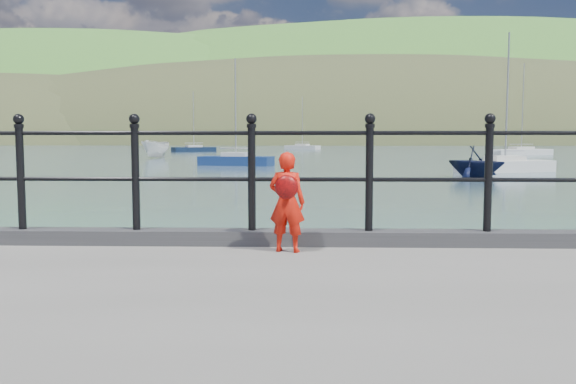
{
  "coord_description": "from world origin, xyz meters",
  "views": [
    {
      "loc": [
        -0.03,
        -6.35,
        2.1
      ],
      "look_at": [
        -0.23,
        -0.2,
        1.55
      ],
      "focal_mm": 38.0,
      "sensor_mm": 36.0,
      "label": 1
    }
  ],
  "objects_px": {
    "sailboat_deep": "(302,148)",
    "sailboat_left": "(194,150)",
    "child": "(287,201)",
    "sailboat_near": "(505,167)",
    "launch_white": "(156,149)",
    "sailboat_port": "(236,161)",
    "launch_navy": "(476,161)",
    "railing": "(310,165)",
    "sailboat_far": "(521,152)"
  },
  "relations": [
    {
      "from": "launch_white",
      "to": "sailboat_port",
      "type": "height_order",
      "value": "sailboat_port"
    },
    {
      "from": "sailboat_left",
      "to": "sailboat_near",
      "type": "relative_size",
      "value": 1.04
    },
    {
      "from": "railing",
      "to": "sailboat_port",
      "type": "xyz_separation_m",
      "value": [
        -5.37,
        39.24,
        -1.48
      ]
    },
    {
      "from": "sailboat_deep",
      "to": "sailboat_far",
      "type": "bearing_deg",
      "value": -20.17
    },
    {
      "from": "sailboat_port",
      "to": "sailboat_far",
      "type": "relative_size",
      "value": 0.74
    },
    {
      "from": "launch_navy",
      "to": "railing",
      "type": "bearing_deg",
      "value": -154.83
    },
    {
      "from": "child",
      "to": "sailboat_far",
      "type": "distance_m",
      "value": 72.66
    },
    {
      "from": "sailboat_deep",
      "to": "sailboat_near",
      "type": "height_order",
      "value": "sailboat_deep"
    },
    {
      "from": "launch_white",
      "to": "launch_navy",
      "type": "xyz_separation_m",
      "value": [
        24.18,
        -28.6,
        -0.08
      ]
    },
    {
      "from": "launch_navy",
      "to": "sailboat_deep",
      "type": "bearing_deg",
      "value": 51.28
    },
    {
      "from": "railing",
      "to": "launch_navy",
      "type": "xyz_separation_m",
      "value": [
        8.89,
        26.32,
        -0.98
      ]
    },
    {
      "from": "railing",
      "to": "sailboat_far",
      "type": "height_order",
      "value": "sailboat_far"
    },
    {
      "from": "railing",
      "to": "launch_navy",
      "type": "distance_m",
      "value": 27.8
    },
    {
      "from": "sailboat_left",
      "to": "sailboat_near",
      "type": "height_order",
      "value": "sailboat_left"
    },
    {
      "from": "launch_navy",
      "to": "sailboat_left",
      "type": "height_order",
      "value": "sailboat_left"
    },
    {
      "from": "sailboat_deep",
      "to": "launch_navy",
      "type": "bearing_deg",
      "value": -51.03
    },
    {
      "from": "child",
      "to": "sailboat_left",
      "type": "bearing_deg",
      "value": -65.13
    },
    {
      "from": "launch_navy",
      "to": "sailboat_near",
      "type": "height_order",
      "value": "sailboat_near"
    },
    {
      "from": "launch_white",
      "to": "sailboat_deep",
      "type": "distance_m",
      "value": 48.29
    },
    {
      "from": "child",
      "to": "sailboat_near",
      "type": "relative_size",
      "value": 0.11
    },
    {
      "from": "launch_white",
      "to": "sailboat_port",
      "type": "xyz_separation_m",
      "value": [
        9.93,
        -15.68,
        -0.58
      ]
    },
    {
      "from": "child",
      "to": "sailboat_port",
      "type": "height_order",
      "value": "sailboat_port"
    },
    {
      "from": "launch_navy",
      "to": "sailboat_far",
      "type": "height_order",
      "value": "sailboat_far"
    },
    {
      "from": "child",
      "to": "sailboat_left",
      "type": "height_order",
      "value": "sailboat_left"
    },
    {
      "from": "sailboat_deep",
      "to": "sailboat_left",
      "type": "bearing_deg",
      "value": -97.99
    },
    {
      "from": "launch_white",
      "to": "launch_navy",
      "type": "distance_m",
      "value": 37.46
    },
    {
      "from": "launch_white",
      "to": "sailboat_near",
      "type": "height_order",
      "value": "sailboat_near"
    },
    {
      "from": "launch_white",
      "to": "sailboat_far",
      "type": "xyz_separation_m",
      "value": [
        40.86,
        12.6,
        -0.58
      ]
    },
    {
      "from": "sailboat_left",
      "to": "sailboat_port",
      "type": "bearing_deg",
      "value": -107.91
    },
    {
      "from": "sailboat_deep",
      "to": "sailboat_port",
      "type": "bearing_deg",
      "value": -62.63
    },
    {
      "from": "launch_navy",
      "to": "sailboat_deep",
      "type": "height_order",
      "value": "sailboat_deep"
    },
    {
      "from": "railing",
      "to": "sailboat_port",
      "type": "bearing_deg",
      "value": 97.79
    },
    {
      "from": "launch_navy",
      "to": "sailboat_left",
      "type": "distance_m",
      "value": 61.26
    },
    {
      "from": "launch_navy",
      "to": "sailboat_near",
      "type": "bearing_deg",
      "value": 10.92
    },
    {
      "from": "sailboat_left",
      "to": "sailboat_far",
      "type": "relative_size",
      "value": 0.81
    },
    {
      "from": "launch_navy",
      "to": "sailboat_port",
      "type": "bearing_deg",
      "value": 91.63
    },
    {
      "from": "child",
      "to": "sailboat_near",
      "type": "height_order",
      "value": "sailboat_near"
    },
    {
      "from": "sailboat_far",
      "to": "sailboat_deep",
      "type": "bearing_deg",
      "value": 104.99
    },
    {
      "from": "railing",
      "to": "sailboat_near",
      "type": "distance_m",
      "value": 33.35
    },
    {
      "from": "child",
      "to": "sailboat_left",
      "type": "relative_size",
      "value": 0.11
    },
    {
      "from": "sailboat_deep",
      "to": "sailboat_left",
      "type": "height_order",
      "value": "sailboat_deep"
    },
    {
      "from": "child",
      "to": "launch_navy",
      "type": "height_order",
      "value": "child"
    },
    {
      "from": "launch_navy",
      "to": "sailboat_near",
      "type": "relative_size",
      "value": 0.38
    },
    {
      "from": "railing",
      "to": "launch_navy",
      "type": "height_order",
      "value": "railing"
    },
    {
      "from": "sailboat_left",
      "to": "sailboat_near",
      "type": "bearing_deg",
      "value": -93.29
    },
    {
      "from": "railing",
      "to": "child",
      "type": "bearing_deg",
      "value": -119.78
    },
    {
      "from": "sailboat_deep",
      "to": "sailboat_left",
      "type": "relative_size",
      "value": 1.06
    },
    {
      "from": "launch_navy",
      "to": "sailboat_far",
      "type": "xyz_separation_m",
      "value": [
        16.68,
        41.21,
        -0.5
      ]
    },
    {
      "from": "railing",
      "to": "sailboat_far",
      "type": "distance_m",
      "value": 72.22
    },
    {
      "from": "sailboat_deep",
      "to": "sailboat_far",
      "type": "height_order",
      "value": "sailboat_far"
    }
  ]
}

